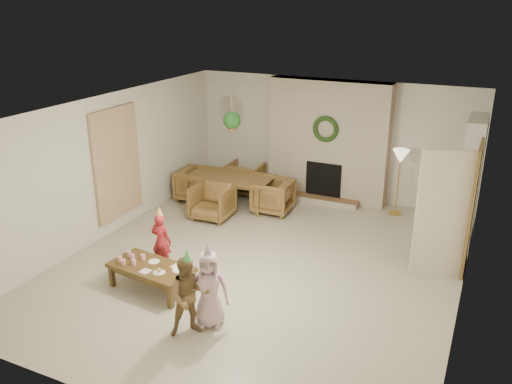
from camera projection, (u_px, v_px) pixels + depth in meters
The scene contains 56 objects.
floor at pixel (262, 263), 8.52m from camera, with size 7.00×7.00×0.00m, color #B7B29E.
ceiling at pixel (263, 110), 7.65m from camera, with size 7.00×7.00×0.00m, color white.
wall_back at pixel (331, 139), 11.06m from camera, with size 7.00×7.00×0.00m, color silver.
wall_front at pixel (114, 304), 5.11m from camera, with size 7.00×7.00×0.00m, color silver.
wall_left at pixel (108, 166), 9.27m from camera, with size 7.00×7.00×0.00m, color silver.
wall_right at pixel (471, 224), 6.89m from camera, with size 7.00×7.00×0.00m, color silver.
fireplace_mass at pixel (328, 141), 10.89m from camera, with size 2.50×0.40×2.50m, color #572617.
fireplace_hearth at pixel (320, 200), 11.00m from camera, with size 1.60×0.30×0.12m, color brown.
fireplace_firebox at pixel (324, 180), 11.01m from camera, with size 0.75×0.12×0.75m, color black.
fireplace_wreath at pixel (326, 129), 10.59m from camera, with size 0.54×0.54×0.10m, color #1C3A16.
floor_lamp_base at pixel (395, 213), 10.45m from camera, with size 0.25×0.25×0.03m, color gold.
floor_lamp_post at pixel (398, 185), 10.24m from camera, with size 0.03×0.03×1.19m, color gold.
floor_lamp_shade at pixel (401, 156), 10.04m from camera, with size 0.32×0.32×0.26m, color beige.
bookshelf_carcass at pixel (470, 181), 8.96m from camera, with size 0.30×1.00×2.20m, color white.
bookshelf_shelf_a at pixel (463, 216), 9.20m from camera, with size 0.30×0.92×0.03m, color white.
bookshelf_shelf_b at pixel (467, 195), 9.06m from camera, with size 0.30×0.92×0.03m, color white.
bookshelf_shelf_c at pixel (470, 173), 8.92m from camera, with size 0.30×0.92×0.03m, color white.
bookshelf_shelf_d at pixel (473, 150), 8.78m from camera, with size 0.30×0.92×0.03m, color white.
books_row_lower at pixel (463, 212), 9.03m from camera, with size 0.20×0.40×0.24m, color #AF2420.
books_row_mid at pixel (467, 186), 9.06m from camera, with size 0.20×0.44×0.24m, color #274D91.
books_row_upper at pixel (469, 167), 8.80m from camera, with size 0.20×0.36×0.22m, color #C18829.
door_frame at pixel (472, 209), 8.01m from camera, with size 0.05×0.86×2.04m, color brown.
door_leaf at pixel (443, 215), 7.84m from camera, with size 0.05×0.80×2.00m, color beige.
curtain_panel at pixel (117, 163), 9.43m from camera, with size 0.06×1.20×2.00m, color beige.
dining_table at pixel (229, 191), 10.81m from camera, with size 1.74×0.97×0.61m, color brown.
dining_chair_near at pixel (212, 202), 10.14m from camera, with size 0.72×0.74×0.68m, color brown.
dining_chair_far at pixel (245, 178), 11.46m from camera, with size 0.72×0.74×0.68m, color brown.
dining_chair_left at pixel (197, 185), 11.08m from camera, with size 0.72×0.74×0.68m, color brown.
dining_chair_right at pixel (273, 196), 10.45m from camera, with size 0.72×0.74×0.68m, color brown.
hanging_plant_cord at pixel (232, 108), 9.56m from camera, with size 0.01×0.01×0.70m, color tan.
hanging_plant_pot at pixel (232, 127), 9.68m from camera, with size 0.16×0.16×0.12m, color brown.
hanging_plant_foliage at pixel (232, 121), 9.64m from camera, with size 0.32×0.32×0.32m, color #194B1A.
coffee_table_top at pixel (151, 267), 7.66m from camera, with size 1.24×0.62×0.06m, color #4F3A1A.
coffee_table_apron at pixel (152, 271), 7.68m from camera, with size 1.15×0.53×0.08m, color #4F3A1A.
coffee_leg_fl at pixel (112, 276), 7.80m from camera, with size 0.07×0.07×0.32m, color #4F3A1A.
coffee_leg_fr at pixel (170, 298), 7.24m from camera, with size 0.07×0.07×0.32m, color #4F3A1A.
coffee_leg_bl at pixel (136, 262), 8.20m from camera, with size 0.07×0.07×0.32m, color #4F3A1A.
coffee_leg_br at pixel (193, 282), 7.65m from camera, with size 0.07×0.07×0.32m, color #4F3A1A.
cup_a at pixel (120, 259), 7.75m from camera, with size 0.07×0.07×0.09m, color white.
cup_b at pixel (129, 254), 7.91m from camera, with size 0.07×0.07×0.09m, color white.
cup_c at pixel (123, 262), 7.66m from camera, with size 0.07×0.07×0.09m, color white.
cup_d at pixel (133, 257), 7.81m from camera, with size 0.07×0.07×0.09m, color white.
cup_e at pixel (134, 262), 7.65m from camera, with size 0.07×0.07×0.09m, color white.
cup_f at pixel (143, 257), 7.81m from camera, with size 0.07×0.07×0.09m, color white.
plate_a at pixel (154, 261), 7.76m from camera, with size 0.17×0.17×0.01m, color white.
plate_b at pixel (159, 272), 7.45m from camera, with size 0.17×0.17×0.01m, color white.
plate_c at pixel (178, 270), 7.51m from camera, with size 0.17×0.17×0.01m, color white.
food_scoop at pixel (159, 270), 7.44m from camera, with size 0.07×0.07×0.07m, color tan.
napkin_left at pixel (145, 271), 7.49m from camera, with size 0.14×0.14×0.01m, color #ECAEBA.
napkin_right at pixel (177, 266), 7.62m from camera, with size 0.14×0.14×0.01m, color #ECAEBA.
child_red at pixel (161, 241), 8.22m from camera, with size 0.34×0.22×0.93m, color #A62327.
party_hat_red at pixel (159, 212), 8.05m from camera, with size 0.13×0.13×0.18m, color #E8ED4F.
child_plaid at pixel (189, 297), 6.57m from camera, with size 0.52×0.41×1.07m, color #9C3F2A.
party_hat_plaid at pixel (187, 256), 6.37m from camera, with size 0.13×0.13×0.18m, color #4DB555.
child_pink at pixel (209, 289), 6.75m from camera, with size 0.51×0.33×1.05m, color beige.
party_hat_pink at pixel (207, 250), 6.56m from camera, with size 0.14×0.14×0.19m, color #ACADB3.
Camera 1 is at (3.11, -6.91, 4.05)m, focal length 36.95 mm.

